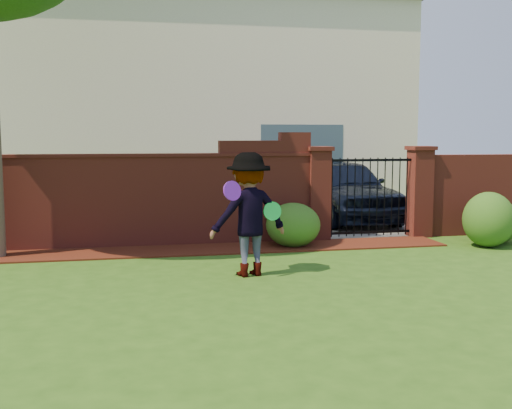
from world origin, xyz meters
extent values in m
cube|color=#294F13|center=(0.00, 0.00, -0.01)|extent=(80.00, 80.00, 0.01)
cube|color=#39130A|center=(-0.95, 3.34, 0.01)|extent=(11.10, 1.08, 0.03)
cube|color=maroon|center=(-2.15, 4.00, 0.85)|extent=(8.70, 0.25, 1.70)
cube|color=maroon|center=(1.30, 4.00, 1.85)|extent=(1.80, 0.25, 0.30)
cube|color=maroon|center=(1.90, 4.00, 2.08)|extent=(0.60, 0.25, 0.16)
cube|color=maroon|center=(-2.15, 4.00, 1.73)|extent=(8.70, 0.31, 0.06)
cube|color=maroon|center=(6.60, 4.00, 0.85)|extent=(4.00, 0.25, 1.70)
cube|color=maroon|center=(2.40, 4.00, 0.90)|extent=(0.42, 0.42, 1.80)
cube|color=maroon|center=(2.40, 4.00, 1.84)|extent=(0.50, 0.50, 0.08)
cube|color=maroon|center=(4.60, 4.00, 0.90)|extent=(0.42, 0.42, 1.80)
cube|color=maroon|center=(4.60, 4.00, 1.84)|extent=(0.50, 0.50, 0.08)
cylinder|color=black|center=(2.69, 4.00, 0.85)|extent=(0.02, 0.02, 1.60)
cylinder|color=black|center=(2.85, 4.00, 0.85)|extent=(0.02, 0.02, 1.60)
cylinder|color=black|center=(3.01, 4.00, 0.85)|extent=(0.02, 0.02, 1.60)
cylinder|color=black|center=(3.18, 4.00, 0.85)|extent=(0.02, 0.02, 1.60)
cylinder|color=black|center=(3.34, 4.00, 0.85)|extent=(0.02, 0.02, 1.60)
cylinder|color=black|center=(3.50, 4.00, 0.85)|extent=(0.02, 0.02, 1.60)
cylinder|color=black|center=(3.66, 4.00, 0.85)|extent=(0.02, 0.02, 1.60)
cylinder|color=black|center=(3.82, 4.00, 0.85)|extent=(0.02, 0.02, 1.60)
cylinder|color=black|center=(3.99, 4.00, 0.85)|extent=(0.02, 0.02, 1.60)
cylinder|color=black|center=(4.15, 4.00, 0.85)|extent=(0.02, 0.02, 1.60)
cylinder|color=black|center=(4.31, 4.00, 0.85)|extent=(0.02, 0.02, 1.60)
cube|color=black|center=(3.50, 4.00, 0.12)|extent=(1.78, 0.03, 0.05)
cube|color=black|center=(3.50, 4.00, 1.60)|extent=(1.78, 0.03, 0.05)
cube|color=slate|center=(3.50, 8.00, 0.01)|extent=(3.20, 8.00, 0.01)
cube|color=#F1E2CA|center=(1.00, 12.00, 3.00)|extent=(12.00, 6.00, 6.00)
cube|color=#384C5B|center=(3.50, 9.05, 1.20)|extent=(2.40, 0.12, 2.40)
cube|color=#3F332D|center=(1.00, 12.00, 6.15)|extent=(12.40, 6.40, 0.30)
imported|color=black|center=(3.86, 6.43, 0.77)|extent=(2.06, 4.63, 1.55)
ellipsoid|color=#1F5218|center=(1.70, 3.33, 0.42)|extent=(1.03, 1.03, 0.84)
ellipsoid|color=#1F5218|center=(5.31, 2.59, 0.52)|extent=(0.95, 0.95, 1.05)
ellipsoid|color=#1F5218|center=(5.69, 2.95, 0.43)|extent=(0.97, 0.97, 0.86)
imported|color=gray|center=(0.44, 1.17, 0.93)|extent=(1.31, 0.91, 1.85)
cylinder|color=purple|center=(0.13, 0.83, 1.32)|extent=(0.30, 0.19, 0.29)
cylinder|color=#1BD04A|center=(0.77, 1.10, 0.98)|extent=(0.29, 0.11, 0.28)
camera|label=1|loc=(-1.30, -7.72, 2.11)|focal=43.05mm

